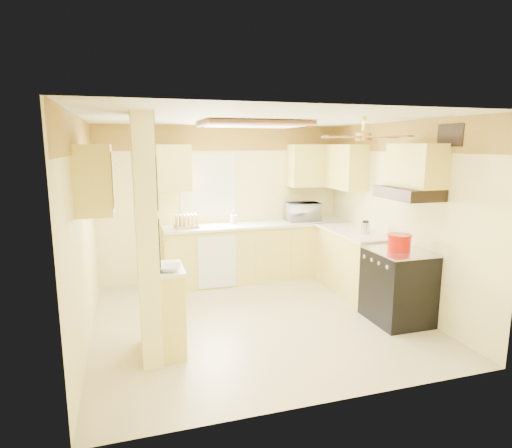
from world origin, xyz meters
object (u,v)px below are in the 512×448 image
object	(u,v)px
dutch_oven	(399,242)
kettle	(365,228)
stove	(398,286)
microwave	(303,212)
bowl	(170,268)

from	to	relation	value
dutch_oven	kettle	distance (m)	0.87
stove	microwave	distance (m)	2.29
kettle	dutch_oven	bearing A→B (deg)	-93.18
bowl	stove	bearing A→B (deg)	2.73
microwave	dutch_oven	bearing A→B (deg)	105.05
stove	bowl	world-z (taller)	bowl
bowl	dutch_oven	bearing A→B (deg)	3.06
dutch_oven	kettle	world-z (taller)	kettle
stove	bowl	distance (m)	2.86
stove	bowl	xyz separation A→B (m)	(-2.81, -0.13, 0.51)
bowl	dutch_oven	xyz separation A→B (m)	(2.80, 0.15, 0.05)
microwave	bowl	bearing A→B (deg)	48.90
dutch_oven	microwave	bearing A→B (deg)	99.52
bowl	kettle	world-z (taller)	kettle
microwave	kettle	xyz separation A→B (m)	(0.41, -1.29, -0.06)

